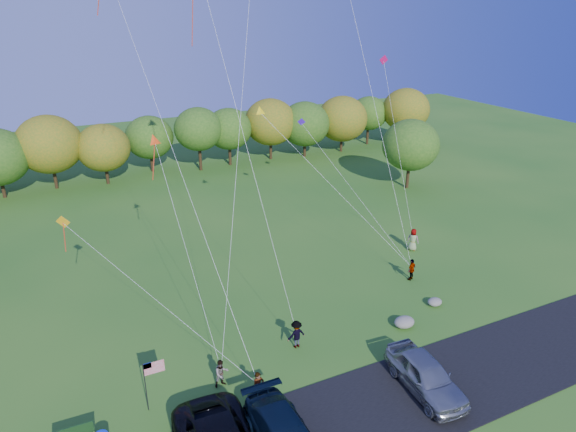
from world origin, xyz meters
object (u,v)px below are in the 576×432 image
(flyer_a, at_px, (259,387))
(flyer_d, at_px, (412,269))
(flyer_b, at_px, (221,373))
(flyer_c, at_px, (296,334))
(flyer_e, at_px, (413,240))
(minivan_silver, at_px, (426,375))

(flyer_a, xyz_separation_m, flyer_d, (14.66, 6.49, -0.02))
(flyer_d, bearing_deg, flyer_b, -6.30)
(flyer_c, bearing_deg, flyer_e, -156.60)
(minivan_silver, xyz_separation_m, flyer_a, (-7.98, 3.04, -0.11))
(minivan_silver, height_order, flyer_c, minivan_silver)
(flyer_b, xyz_separation_m, flyer_e, (19.12, 8.47, 0.14))
(minivan_silver, bearing_deg, flyer_c, 129.23)
(flyer_a, bearing_deg, minivan_silver, -27.57)
(flyer_a, xyz_separation_m, flyer_c, (3.66, 3.08, 0.02))
(minivan_silver, xyz_separation_m, flyer_e, (9.84, 13.35, -0.03))
(flyer_c, relative_size, flyer_e, 0.94)
(flyer_d, distance_m, flyer_e, 4.96)
(flyer_b, bearing_deg, flyer_e, 19.43)
(minivan_silver, relative_size, flyer_e, 2.83)
(flyer_a, bearing_deg, flyer_b, 118.59)
(flyer_a, relative_size, flyer_c, 0.97)
(flyer_e, bearing_deg, flyer_d, 100.00)
(flyer_c, bearing_deg, flyer_a, 36.40)
(flyer_a, xyz_separation_m, flyer_b, (-1.31, 1.85, -0.05))
(flyer_d, height_order, flyer_e, flyer_e)
(flyer_c, height_order, flyer_d, flyer_c)
(flyer_e, bearing_deg, minivan_silver, 103.17)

